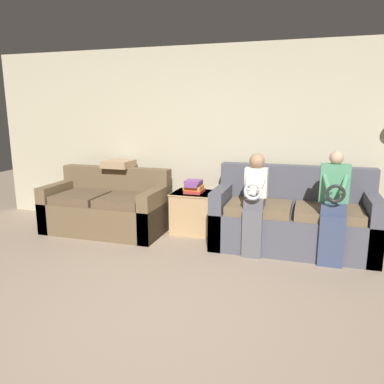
% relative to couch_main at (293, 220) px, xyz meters
% --- Properties ---
extents(ground_plane, '(14.00, 14.00, 0.00)m').
position_rel_couch_main_xyz_m(ground_plane, '(-1.04, -2.26, -0.35)').
color(ground_plane, gray).
extents(wall_back, '(7.24, 0.06, 2.55)m').
position_rel_couch_main_xyz_m(wall_back, '(-1.04, 0.54, 0.92)').
color(wall_back, '#BCB293').
rests_on(wall_back, ground_plane).
extents(couch_main, '(1.92, 0.87, 0.99)m').
position_rel_couch_main_xyz_m(couch_main, '(0.00, 0.00, 0.00)').
color(couch_main, '#4C4C56').
rests_on(couch_main, ground_plane).
extents(couch_side, '(1.66, 0.86, 0.87)m').
position_rel_couch_main_xyz_m(couch_side, '(-2.54, -0.07, -0.03)').
color(couch_side, brown).
rests_on(couch_side, ground_plane).
extents(child_left_seated, '(0.27, 0.38, 1.19)m').
position_rel_couch_main_xyz_m(child_left_seated, '(-0.43, -0.36, 0.32)').
color(child_left_seated, '#56565B').
rests_on(child_left_seated, ground_plane).
extents(child_right_seated, '(0.32, 0.37, 1.25)m').
position_rel_couch_main_xyz_m(child_right_seated, '(0.43, -0.36, 0.32)').
color(child_right_seated, '#384260').
rests_on(child_right_seated, ground_plane).
extents(side_shelf, '(0.60, 0.52, 0.57)m').
position_rel_couch_main_xyz_m(side_shelf, '(-1.34, 0.22, -0.06)').
color(side_shelf, tan).
rests_on(side_shelf, ground_plane).
extents(book_stack, '(0.25, 0.31, 0.17)m').
position_rel_couch_main_xyz_m(book_stack, '(-1.35, 0.22, 0.30)').
color(book_stack, '#BC3833').
rests_on(book_stack, side_shelf).
extents(throw_pillow, '(0.39, 0.39, 0.10)m').
position_rel_couch_main_xyz_m(throw_pillow, '(-2.49, 0.22, 0.57)').
color(throw_pillow, '#A38460').
rests_on(throw_pillow, couch_side).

